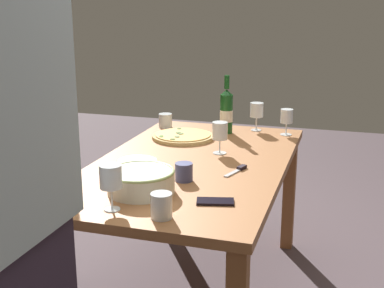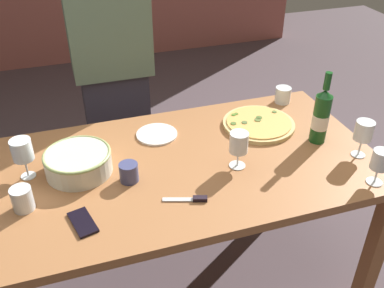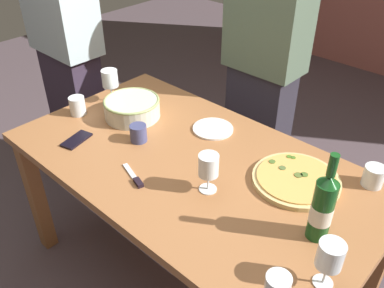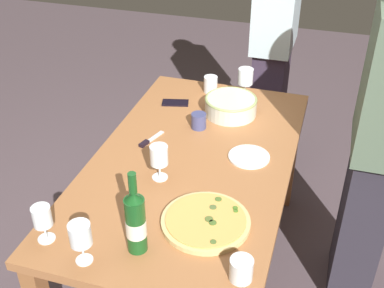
{
  "view_description": "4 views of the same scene",
  "coord_description": "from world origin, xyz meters",
  "px_view_note": "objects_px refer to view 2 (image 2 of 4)",
  "views": [
    {
      "loc": [
        -2.32,
        -0.72,
        1.5
      ],
      "look_at": [
        0.0,
        0.0,
        0.84
      ],
      "focal_mm": 48.92,
      "sensor_mm": 36.0,
      "label": 1
    },
    {
      "loc": [
        -0.47,
        -1.45,
        1.84
      ],
      "look_at": [
        0.0,
        0.0,
        0.84
      ],
      "focal_mm": 40.7,
      "sensor_mm": 36.0,
      "label": 2
    },
    {
      "loc": [
        0.95,
        -1.03,
        1.8
      ],
      "look_at": [
        0.0,
        0.0,
        0.84
      ],
      "focal_mm": 38.53,
      "sensor_mm": 36.0,
      "label": 3
    },
    {
      "loc": [
        1.79,
        0.55,
        2.06
      ],
      "look_at": [
        0.0,
        0.0,
        0.84
      ],
      "focal_mm": 46.35,
      "sensor_mm": 36.0,
      "label": 4
    }
  ],
  "objects_px": {
    "serving_bowl": "(78,161)",
    "wine_glass_far_left": "(22,151)",
    "side_plate": "(157,134)",
    "person_guest_left": "(112,67)",
    "wine_glass_far_right": "(364,132)",
    "pizza": "(259,124)",
    "cup_spare": "(129,172)",
    "cup_amber": "(283,95)",
    "cell_phone": "(83,222)",
    "cup_ceramic": "(22,199)",
    "wine_glass_near_pizza": "(380,161)",
    "pizza_knife": "(191,199)",
    "wine_glass_by_bottle": "(239,143)",
    "wine_bottle": "(321,116)",
    "dining_table": "(192,178)"
  },
  "relations": [
    {
      "from": "wine_glass_far_right",
      "to": "person_guest_left",
      "type": "xyz_separation_m",
      "value": [
        -0.91,
        0.99,
        0.01
      ]
    },
    {
      "from": "wine_glass_far_left",
      "to": "cell_phone",
      "type": "relative_size",
      "value": 1.22
    },
    {
      "from": "side_plate",
      "to": "pizza_knife",
      "type": "bearing_deg",
      "value": -88.72
    },
    {
      "from": "serving_bowl",
      "to": "wine_glass_far_left",
      "type": "distance_m",
      "value": 0.22
    },
    {
      "from": "side_plate",
      "to": "cup_amber",
      "type": "bearing_deg",
      "value": 9.25
    },
    {
      "from": "cup_ceramic",
      "to": "serving_bowl",
      "type": "bearing_deg",
      "value": 37.79
    },
    {
      "from": "wine_glass_near_pizza",
      "to": "wine_glass_far_left",
      "type": "bearing_deg",
      "value": 160.41
    },
    {
      "from": "cell_phone",
      "to": "pizza",
      "type": "bearing_deg",
      "value": -168.54
    },
    {
      "from": "serving_bowl",
      "to": "wine_glass_far_right",
      "type": "xyz_separation_m",
      "value": [
        1.18,
        -0.25,
        0.07
      ]
    },
    {
      "from": "wine_bottle",
      "to": "cup_ceramic",
      "type": "bearing_deg",
      "value": -176.69
    },
    {
      "from": "person_guest_left",
      "to": "serving_bowl",
      "type": "bearing_deg",
      "value": -34.06
    },
    {
      "from": "cup_spare",
      "to": "cell_phone",
      "type": "bearing_deg",
      "value": -136.8
    },
    {
      "from": "wine_glass_near_pizza",
      "to": "pizza",
      "type": "bearing_deg",
      "value": 115.0
    },
    {
      "from": "wine_bottle",
      "to": "cell_phone",
      "type": "bearing_deg",
      "value": -168.5
    },
    {
      "from": "wine_bottle",
      "to": "side_plate",
      "type": "relative_size",
      "value": 1.77
    },
    {
      "from": "wine_glass_near_pizza",
      "to": "person_guest_left",
      "type": "bearing_deg",
      "value": 126.02
    },
    {
      "from": "wine_glass_by_bottle",
      "to": "cup_amber",
      "type": "distance_m",
      "value": 0.65
    },
    {
      "from": "cell_phone",
      "to": "person_guest_left",
      "type": "relative_size",
      "value": 0.08
    },
    {
      "from": "serving_bowl",
      "to": "wine_glass_near_pizza",
      "type": "distance_m",
      "value": 1.21
    },
    {
      "from": "wine_glass_by_bottle",
      "to": "wine_glass_far_left",
      "type": "bearing_deg",
      "value": 166.82
    },
    {
      "from": "cup_amber",
      "to": "cell_phone",
      "type": "relative_size",
      "value": 0.59
    },
    {
      "from": "side_plate",
      "to": "pizza_knife",
      "type": "xyz_separation_m",
      "value": [
        0.01,
        -0.49,
        0.0
      ]
    },
    {
      "from": "cup_ceramic",
      "to": "cell_phone",
      "type": "bearing_deg",
      "value": -36.74
    },
    {
      "from": "wine_glass_far_right",
      "to": "cup_spare",
      "type": "relative_size",
      "value": 2.12
    },
    {
      "from": "wine_glass_far_left",
      "to": "pizza",
      "type": "bearing_deg",
      "value": 3.97
    },
    {
      "from": "wine_glass_by_bottle",
      "to": "wine_glass_far_right",
      "type": "relative_size",
      "value": 0.97
    },
    {
      "from": "pizza",
      "to": "person_guest_left",
      "type": "xyz_separation_m",
      "value": [
        -0.6,
        0.63,
        0.12
      ]
    },
    {
      "from": "cup_amber",
      "to": "cup_ceramic",
      "type": "distance_m",
      "value": 1.39
    },
    {
      "from": "cup_amber",
      "to": "person_guest_left",
      "type": "bearing_deg",
      "value": 151.94
    },
    {
      "from": "cup_amber",
      "to": "cell_phone",
      "type": "xyz_separation_m",
      "value": [
        -1.12,
        -0.61,
        -0.04
      ]
    },
    {
      "from": "wine_glass_near_pizza",
      "to": "wine_glass_far_left",
      "type": "distance_m",
      "value": 1.41
    },
    {
      "from": "dining_table",
      "to": "wine_glass_near_pizza",
      "type": "distance_m",
      "value": 0.78
    },
    {
      "from": "wine_glass_far_left",
      "to": "cup_spare",
      "type": "bearing_deg",
      "value": -21.59
    },
    {
      "from": "side_plate",
      "to": "person_guest_left",
      "type": "height_order",
      "value": "person_guest_left"
    },
    {
      "from": "wine_glass_far_right",
      "to": "pizza",
      "type": "bearing_deg",
      "value": 130.7
    },
    {
      "from": "side_plate",
      "to": "cell_phone",
      "type": "height_order",
      "value": "same"
    },
    {
      "from": "pizza",
      "to": "cup_amber",
      "type": "xyz_separation_m",
      "value": [
        0.23,
        0.19,
        0.03
      ]
    },
    {
      "from": "wine_glass_far_left",
      "to": "cell_phone",
      "type": "height_order",
      "value": "wine_glass_far_left"
    },
    {
      "from": "pizza",
      "to": "side_plate",
      "type": "height_order",
      "value": "pizza"
    },
    {
      "from": "wine_glass_far_left",
      "to": "pizza_knife",
      "type": "relative_size",
      "value": 1.03
    },
    {
      "from": "serving_bowl",
      "to": "cup_ceramic",
      "type": "height_order",
      "value": "serving_bowl"
    },
    {
      "from": "pizza",
      "to": "cup_ceramic",
      "type": "bearing_deg",
      "value": -165.73
    },
    {
      "from": "side_plate",
      "to": "pizza_knife",
      "type": "height_order",
      "value": "pizza_knife"
    },
    {
      "from": "side_plate",
      "to": "cup_spare",
      "type": "bearing_deg",
      "value": -122.26
    },
    {
      "from": "pizza",
      "to": "cup_spare",
      "type": "relative_size",
      "value": 4.39
    },
    {
      "from": "dining_table",
      "to": "pizza",
      "type": "relative_size",
      "value": 4.59
    },
    {
      "from": "wine_glass_far_left",
      "to": "cup_amber",
      "type": "bearing_deg",
      "value": 11.4
    },
    {
      "from": "serving_bowl",
      "to": "wine_glass_far_left",
      "type": "bearing_deg",
      "value": 170.94
    },
    {
      "from": "wine_glass_near_pizza",
      "to": "cup_ceramic",
      "type": "distance_m",
      "value": 1.37
    },
    {
      "from": "wine_bottle",
      "to": "cup_spare",
      "type": "distance_m",
      "value": 0.89
    }
  ]
}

